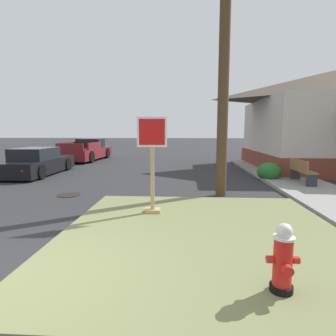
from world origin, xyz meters
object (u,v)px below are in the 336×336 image
object	(u,v)px
pickup_truck_maroon	(87,151)
utility_pole	(226,2)
stop_sign	(152,168)
street_bench	(302,170)
parked_sedan_black	(37,163)
manhole_cover	(69,195)
fire_hydrant	(283,260)

from	to	relation	value
pickup_truck_maroon	utility_pole	size ratio (longest dim) A/B	0.49
stop_sign	utility_pole	bearing A→B (deg)	48.94
street_bench	utility_pole	bearing A→B (deg)	-151.17
parked_sedan_black	street_bench	size ratio (longest dim) A/B	2.82
stop_sign	manhole_cover	xyz separation A→B (m)	(-2.87, 1.93, -1.15)
manhole_cover	parked_sedan_black	world-z (taller)	parked_sedan_black
manhole_cover	parked_sedan_black	bearing A→B (deg)	128.42
pickup_truck_maroon	parked_sedan_black	bearing A→B (deg)	-90.32
stop_sign	parked_sedan_black	world-z (taller)	stop_sign
fire_hydrant	parked_sedan_black	world-z (taller)	parked_sedan_black
fire_hydrant	street_bench	xyz separation A→B (m)	(3.13, 7.05, 0.11)
street_bench	utility_pole	world-z (taller)	utility_pole
stop_sign	street_bench	distance (m)	6.41
parked_sedan_black	stop_sign	bearing A→B (deg)	-44.51
stop_sign	manhole_cover	size ratio (longest dim) A/B	3.21
manhole_cover	utility_pole	size ratio (longest dim) A/B	0.06
street_bench	utility_pole	size ratio (longest dim) A/B	0.15
parked_sedan_black	street_bench	world-z (taller)	parked_sedan_black
fire_hydrant	manhole_cover	bearing A→B (deg)	133.32
manhole_cover	utility_pole	bearing A→B (deg)	2.91
fire_hydrant	parked_sedan_black	xyz separation A→B (m)	(-7.97, 9.09, 0.06)
parked_sedan_black	utility_pole	world-z (taller)	utility_pole
fire_hydrant	stop_sign	distance (m)	3.74
stop_sign	parked_sedan_black	distance (m)	8.51
manhole_cover	pickup_truck_maroon	distance (m)	11.01
manhole_cover	street_bench	world-z (taller)	street_bench
parked_sedan_black	street_bench	xyz separation A→B (m)	(11.10, -2.04, 0.05)
manhole_cover	parked_sedan_black	distance (m)	5.16
stop_sign	manhole_cover	bearing A→B (deg)	146.03
fire_hydrant	manhole_cover	size ratio (longest dim) A/B	1.21
fire_hydrant	manhole_cover	distance (m)	6.99
stop_sign	manhole_cover	distance (m)	3.64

